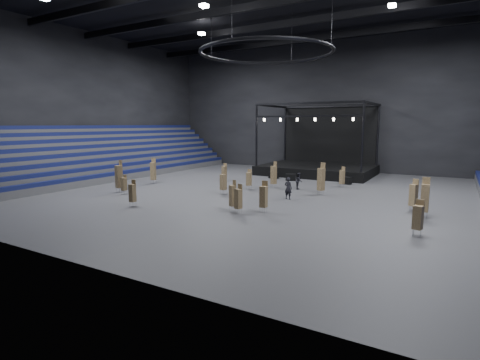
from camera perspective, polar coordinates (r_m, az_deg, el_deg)
The scene contains 29 objects.
floor at distance 36.04m, azimuth 3.78°, elevation -1.98°, with size 50.00×50.00×0.00m, color #424144.
wall_back at distance 55.13m, azimuth 13.75°, elevation 10.81°, with size 50.00×0.20×18.00m, color black.
wall_front at distance 19.16m, azimuth -26.05°, elevation 15.05°, with size 50.00×0.20×18.00m, color black.
wall_left at distance 51.66m, azimuth -22.31°, elevation 10.59°, with size 0.20×42.00×18.00m, color black.
bleachers_left at distance 50.22m, azimuth -20.40°, elevation 2.46°, with size 7.20×40.00×6.40m.
stage at distance 50.78m, azimuth 11.93°, elevation 2.55°, with size 14.00×10.00×9.20m.
truss_ring at distance 36.03m, azimuth 3.99°, elevation 18.80°, with size 12.30×12.30×5.15m.
roof_girders at distance 37.02m, azimuth 4.06°, elevation 25.21°, with size 49.00×30.35×0.70m.
flight_case_left at distance 45.84m, azimuth 5.16°, elevation 0.74°, with size 1.17×0.58×0.78m, color black.
flight_case_mid at distance 44.17m, azimuth 7.75°, elevation 0.42°, with size 1.19×0.59×0.79m, color black.
flight_case_right at distance 42.78m, azimuth 15.79°, elevation -0.08°, with size 1.22×0.61×0.81m, color black.
chair_stack_0 at distance 27.88m, azimuth 3.62°, elevation -2.48°, with size 0.49×0.49×2.38m.
chair_stack_1 at distance 27.54m, azimuth -0.25°, elevation -2.80°, with size 0.54×0.54×2.20m.
chair_stack_2 at distance 24.35m, azimuth 25.50°, elevation -5.09°, with size 0.61×0.61×2.18m.
chair_stack_3 at distance 36.79m, azimuth -17.27°, elevation -0.57°, with size 0.45×0.45×1.84m.
chair_stack_4 at distance 40.49m, azimuth 15.30°, elevation 0.49°, with size 0.54×0.54×2.16m.
chair_stack_5 at distance 38.91m, azimuth 5.16°, elevation 0.84°, with size 0.62×0.62×2.73m.
chair_stack_6 at distance 31.19m, azimuth -16.06°, elevation -1.85°, with size 0.44×0.44×2.15m.
chair_stack_7 at distance 37.84m, azimuth -17.96°, elevation 0.57°, with size 0.67×0.67×3.15m.
chair_stack_8 at distance 35.27m, azimuth -2.55°, elevation -0.26°, with size 0.59×0.59×2.23m.
chair_stack_9 at distance 31.26m, azimuth 24.94°, elevation -2.02°, with size 0.63×0.63×2.44m.
chair_stack_10 at distance 28.47m, azimuth -1.13°, elevation -2.32°, with size 0.55×0.55×2.36m.
chair_stack_11 at distance 37.84m, azimuth 1.38°, elevation 0.20°, with size 0.51×0.51×2.04m.
chair_stack_12 at distance 35.48m, azimuth 12.27°, elevation 0.18°, with size 0.69×0.69×3.02m.
chair_stack_13 at distance 43.54m, azimuth -2.42°, elevation 1.30°, with size 0.51×0.51×2.06m.
chair_stack_14 at distance 29.28m, azimuth 26.35°, elevation -2.38°, with size 0.53×0.53×2.87m.
chair_stack_15 at distance 42.55m, azimuth -13.09°, elevation 1.39°, with size 0.64×0.64×2.86m.
man_center at distance 33.10m, azimuth 7.35°, elevation -1.25°, with size 0.71×0.47×1.95m, color black.
crew_member at distance 38.44m, azimuth 8.95°, elevation -0.14°, with size 0.82×0.64×1.68m, color black.
Camera 1 is at (15.63, -31.81, 6.53)m, focal length 28.00 mm.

